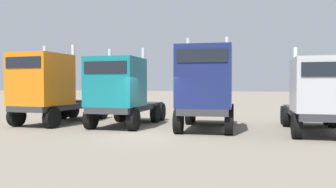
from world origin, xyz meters
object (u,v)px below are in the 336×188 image
(semi_truck_orange, at_px, (49,88))
(semi_truck_teal, at_px, (121,91))
(semi_truck_silver, at_px, (320,95))
(semi_truck_navy, at_px, (206,87))

(semi_truck_orange, bearing_deg, semi_truck_teal, 94.95)
(semi_truck_teal, distance_m, semi_truck_silver, 9.34)
(semi_truck_teal, bearing_deg, semi_truck_silver, 87.60)
(semi_truck_orange, relative_size, semi_truck_silver, 0.94)
(semi_truck_navy, bearing_deg, semi_truck_orange, -94.95)
(semi_truck_orange, relative_size, semi_truck_teal, 1.01)
(semi_truck_teal, height_order, semi_truck_navy, semi_truck_navy)
(semi_truck_orange, xyz_separation_m, semi_truck_navy, (8.54, 0.48, 0.06))
(semi_truck_orange, height_order, semi_truck_teal, semi_truck_orange)
(semi_truck_navy, distance_m, semi_truck_silver, 4.96)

